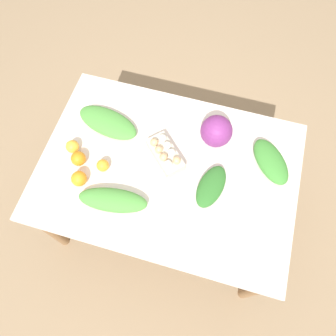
% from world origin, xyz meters
% --- Properties ---
extents(ground_plane, '(8.00, 8.00, 0.00)m').
position_xyz_m(ground_plane, '(0.00, 0.00, 0.00)').
color(ground_plane, '#937A5B').
extents(dining_table, '(1.40, 0.98, 0.72)m').
position_xyz_m(dining_table, '(0.00, 0.00, 0.63)').
color(dining_table, silver).
rests_on(dining_table, ground_plane).
extents(cabbage_purple, '(0.18, 0.18, 0.18)m').
position_xyz_m(cabbage_purple, '(-0.20, -0.25, 0.81)').
color(cabbage_purple, '#7A2D75').
rests_on(cabbage_purple, dining_table).
extents(egg_carton, '(0.25, 0.25, 0.09)m').
position_xyz_m(egg_carton, '(0.03, -0.07, 0.76)').
color(egg_carton, beige).
rests_on(egg_carton, dining_table).
extents(greens_bunch_chard, '(0.40, 0.24, 0.07)m').
position_xyz_m(greens_bunch_chard, '(0.41, -0.18, 0.75)').
color(greens_bunch_chard, '#4C933D').
rests_on(greens_bunch_chard, dining_table).
extents(greens_bunch_beet_tops, '(0.37, 0.18, 0.08)m').
position_xyz_m(greens_bunch_beet_tops, '(0.22, 0.26, 0.76)').
color(greens_bunch_beet_tops, '#4C933D').
rests_on(greens_bunch_beet_tops, dining_table).
extents(greens_bunch_kale, '(0.18, 0.28, 0.06)m').
position_xyz_m(greens_bunch_kale, '(-0.25, 0.04, 0.75)').
color(greens_bunch_kale, '#2D6B28').
rests_on(greens_bunch_kale, dining_table).
extents(greens_bunch_dandelion, '(0.29, 0.31, 0.08)m').
position_xyz_m(greens_bunch_dandelion, '(-0.52, -0.18, 0.76)').
color(greens_bunch_dandelion, '#3D8433').
rests_on(greens_bunch_dandelion, dining_table).
extents(orange_0, '(0.08, 0.08, 0.08)m').
position_xyz_m(orange_0, '(0.48, 0.09, 0.76)').
color(orange_0, orange).
rests_on(orange_0, dining_table).
extents(orange_1, '(0.07, 0.07, 0.07)m').
position_xyz_m(orange_1, '(0.54, 0.03, 0.76)').
color(orange_1, '#F9A833').
rests_on(orange_1, dining_table).
extents(orange_2, '(0.08, 0.08, 0.08)m').
position_xyz_m(orange_2, '(0.43, 0.20, 0.76)').
color(orange_2, orange).
rests_on(orange_2, dining_table).
extents(orange_3, '(0.07, 0.07, 0.07)m').
position_xyz_m(orange_3, '(0.34, 0.09, 0.75)').
color(orange_3, orange).
rests_on(orange_3, dining_table).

